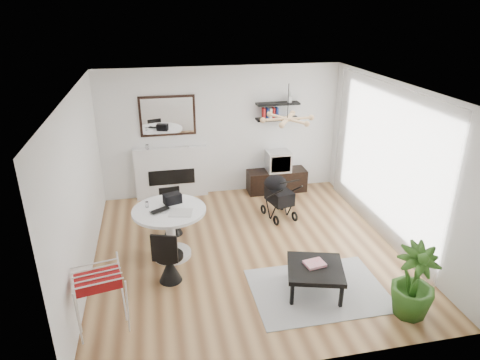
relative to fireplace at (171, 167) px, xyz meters
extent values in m
plane|color=brown|center=(1.10, -2.42, -0.69)|extent=(5.00, 5.00, 0.00)
plane|color=white|center=(1.10, -2.42, 2.01)|extent=(5.00, 5.00, 0.00)
plane|color=white|center=(1.10, 0.08, 0.66)|extent=(5.00, 0.00, 5.00)
plane|color=white|center=(-1.40, -2.42, 0.66)|extent=(0.00, 5.00, 5.00)
plane|color=white|center=(3.60, -2.42, 0.66)|extent=(0.00, 5.00, 5.00)
cube|color=white|center=(3.50, -2.22, 0.66)|extent=(0.04, 3.60, 2.60)
cube|color=white|center=(0.00, 0.00, -0.14)|extent=(1.50, 0.15, 1.10)
cube|color=black|center=(0.00, -0.06, -0.21)|extent=(0.95, 0.06, 0.32)
cube|color=black|center=(0.00, 0.06, 1.06)|extent=(1.12, 0.03, 0.82)
cube|color=white|center=(0.00, 0.04, 1.06)|extent=(1.02, 0.01, 0.72)
cube|color=black|center=(2.26, -0.05, 0.91)|extent=(0.90, 0.25, 0.04)
cube|color=black|center=(2.26, -0.05, 1.23)|extent=(0.90, 0.25, 0.04)
cube|color=black|center=(2.26, -0.16, -0.45)|extent=(1.28, 0.45, 0.48)
cube|color=silver|center=(2.28, -0.16, 0.01)|extent=(0.50, 0.43, 0.43)
cube|color=black|center=(2.28, -0.37, 0.01)|extent=(0.42, 0.01, 0.35)
cylinder|color=white|center=(-0.15, -2.33, -0.65)|extent=(0.63, 0.63, 0.07)
cylinder|color=white|center=(-0.15, -2.33, -0.25)|extent=(0.16, 0.16, 0.74)
cylinder|color=white|center=(-0.15, -2.33, 0.14)|extent=(1.16, 1.16, 0.04)
imported|color=black|center=(-0.26, -2.41, 0.18)|extent=(0.38, 0.34, 0.03)
cube|color=black|center=(-0.08, -2.12, 0.25)|extent=(0.31, 0.24, 0.16)
cube|color=white|center=(0.03, -2.49, 0.17)|extent=(0.41, 0.36, 0.01)
cylinder|color=white|center=(-0.49, -2.18, 0.21)|extent=(0.05, 0.05, 0.09)
cylinder|color=black|center=(-0.08, -1.61, -0.28)|extent=(0.40, 0.40, 0.05)
cone|color=black|center=(-0.08, -1.61, -0.49)|extent=(0.33, 0.33, 0.38)
cube|color=black|center=(-0.10, -1.43, -0.05)|extent=(0.36, 0.08, 0.41)
cylinder|color=black|center=(-0.21, -3.01, -0.26)|extent=(0.42, 0.42, 0.05)
cone|color=black|center=(-0.21, -3.01, -0.49)|extent=(0.34, 0.34, 0.40)
cube|color=black|center=(-0.27, -3.19, -0.02)|extent=(0.37, 0.16, 0.43)
cube|color=maroon|center=(-1.08, -3.93, 0.12)|extent=(0.57, 0.40, 0.14)
cube|color=black|center=(1.96, -1.36, -0.24)|extent=(0.48, 0.62, 0.26)
ellipsoid|color=black|center=(1.92, -1.20, -0.04)|extent=(0.44, 0.44, 0.31)
cylinder|color=black|center=(2.04, -1.70, 0.19)|extent=(0.40, 0.12, 0.03)
torus|color=black|center=(1.70, -1.15, -0.60)|extent=(0.09, 0.20, 0.19)
torus|color=black|center=(2.10, -1.06, -0.60)|extent=(0.09, 0.20, 0.19)
torus|color=black|center=(1.82, -1.65, -0.60)|extent=(0.09, 0.20, 0.19)
torus|color=black|center=(2.21, -1.56, -0.60)|extent=(0.09, 0.20, 0.19)
cube|color=#A7A7A7|center=(1.87, -3.68, -0.68)|extent=(1.91, 1.38, 0.01)
cube|color=black|center=(1.80, -3.68, -0.31)|extent=(0.96, 0.96, 0.07)
cube|color=black|center=(1.39, -3.91, -0.51)|extent=(0.04, 0.04, 0.33)
cube|color=black|center=(2.03, -4.09, -0.51)|extent=(0.04, 0.04, 0.33)
cube|color=black|center=(1.57, -3.27, -0.51)|extent=(0.04, 0.04, 0.33)
cube|color=black|center=(2.21, -3.46, -0.51)|extent=(0.04, 0.04, 0.33)
cube|color=#E33857|center=(1.81, -3.63, -0.25)|extent=(0.31, 0.26, 0.04)
imported|color=#2A5618|center=(2.87, -4.40, -0.17)|extent=(0.62, 0.62, 1.03)
camera|label=1|loc=(-0.27, -8.44, 3.19)|focal=32.00mm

